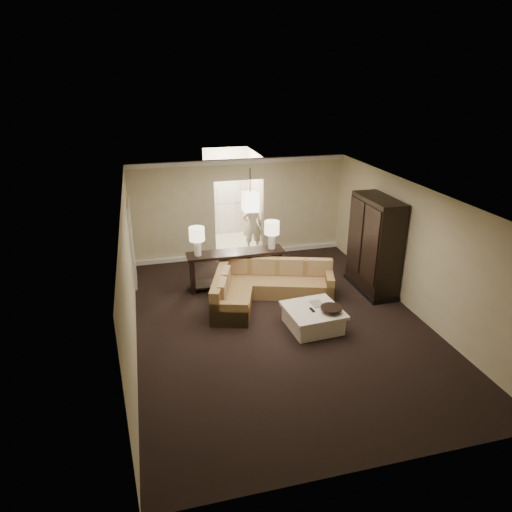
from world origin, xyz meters
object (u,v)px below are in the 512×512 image
object	(u,v)px
console_table	(236,266)
sectional_sofa	(262,286)
coffee_table	(313,318)
drink_table	(331,314)
armoire	(374,247)
person	(252,223)

from	to	relation	value
console_table	sectional_sofa	bearing A→B (deg)	-61.68
coffee_table	console_table	distance (m)	2.63
console_table	coffee_table	bearing A→B (deg)	-64.15
coffee_table	drink_table	size ratio (longest dim) A/B	2.16
coffee_table	armoire	xyz separation A→B (m)	(2.03, 1.36, 0.88)
coffee_table	person	world-z (taller)	person
sectional_sofa	person	world-z (taller)	person
armoire	coffee_table	bearing A→B (deg)	-146.13
drink_table	coffee_table	bearing A→B (deg)	145.28
console_table	person	world-z (taller)	person
armoire	drink_table	xyz separation A→B (m)	(-1.72, -1.57, -0.71)
sectional_sofa	coffee_table	bearing A→B (deg)	-47.75
console_table	armoire	size ratio (longest dim) A/B	1.03
armoire	person	distance (m)	3.95
sectional_sofa	armoire	size ratio (longest dim) A/B	1.39
sectional_sofa	armoire	bearing A→B (deg)	14.39
console_table	person	xyz separation A→B (m)	(1.00, 2.30, 0.31)
coffee_table	console_table	size ratio (longest dim) A/B	0.50
drink_table	armoire	bearing A→B (deg)	42.36
armoire	person	bearing A→B (deg)	123.40
sectional_sofa	console_table	world-z (taller)	console_table
console_table	drink_table	bearing A→B (deg)	-60.61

